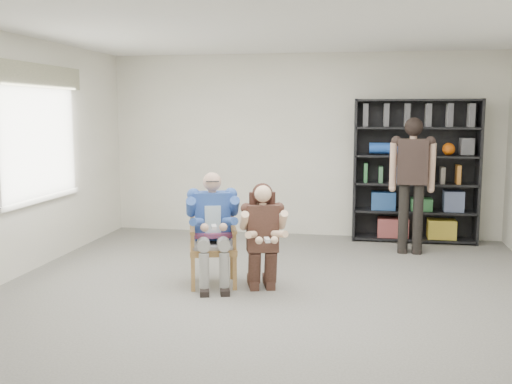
% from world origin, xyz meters
% --- Properties ---
extents(room_shell, '(6.00, 7.00, 2.80)m').
position_xyz_m(room_shell, '(0.00, 0.00, 1.40)').
color(room_shell, beige).
rests_on(room_shell, ground).
extents(floor, '(6.00, 7.00, 0.01)m').
position_xyz_m(floor, '(0.00, 0.00, 0.00)').
color(floor, '#63615B').
rests_on(floor, ground).
extents(window_left, '(0.16, 2.00, 1.75)m').
position_xyz_m(window_left, '(-2.95, 1.00, 1.63)').
color(window_left, silver).
rests_on(window_left, room_shell).
extents(armchair, '(0.70, 0.69, 0.98)m').
position_xyz_m(armchair, '(-0.67, 0.55, 0.49)').
color(armchair, '#925E30').
rests_on(armchair, floor).
extents(seated_man, '(0.74, 0.89, 1.27)m').
position_xyz_m(seated_man, '(-0.67, 0.55, 0.64)').
color(seated_man, navy).
rests_on(seated_man, floor).
extents(kneeling_woman, '(0.69, 0.89, 1.16)m').
position_xyz_m(kneeling_woman, '(-0.09, 0.43, 0.58)').
color(kneeling_woman, '#37231B').
rests_on(kneeling_woman, floor).
extents(bookshelf, '(1.80, 0.38, 2.10)m').
position_xyz_m(bookshelf, '(1.70, 3.28, 1.05)').
color(bookshelf, black).
rests_on(bookshelf, floor).
extents(standing_man, '(0.58, 0.34, 1.83)m').
position_xyz_m(standing_man, '(1.59, 2.47, 0.91)').
color(standing_man, '#2C201D').
rests_on(standing_man, floor).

